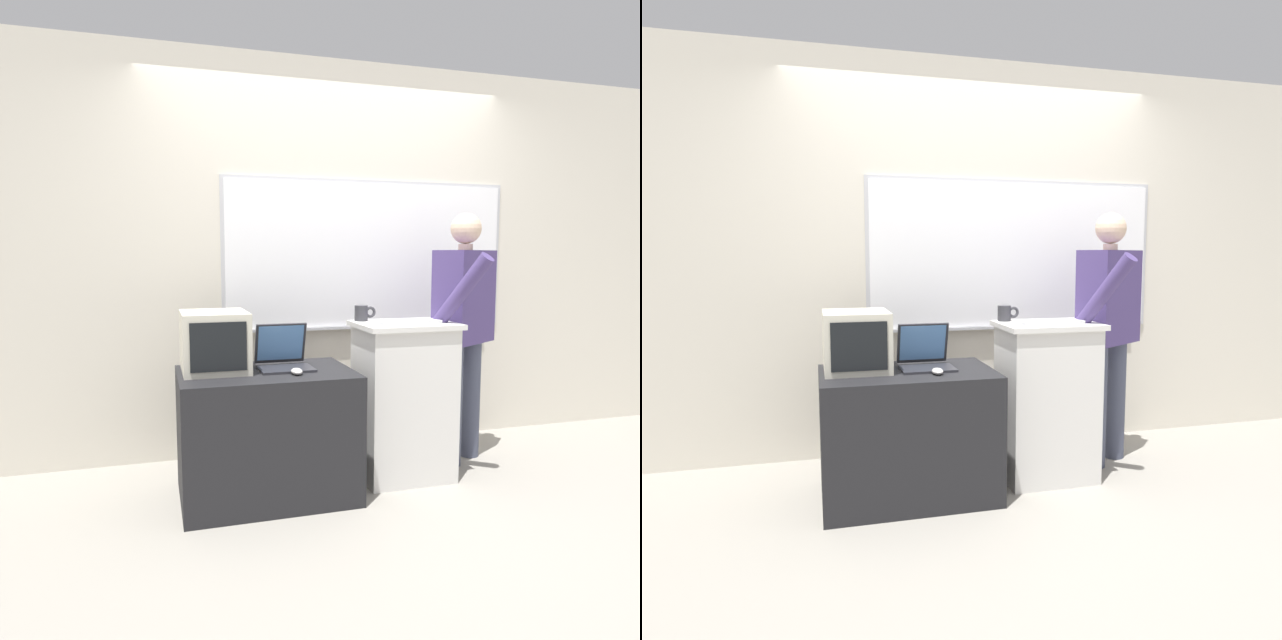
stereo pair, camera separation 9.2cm
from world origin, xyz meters
TOP-DOWN VIEW (x-y plane):
  - ground_plane at (0.00, 0.00)m, footprint 30.00×30.00m
  - back_wall at (0.01, 1.17)m, footprint 6.40×0.17m
  - lectern_podium at (0.26, 0.45)m, footprint 0.58×0.44m
  - side_desk at (-0.59, 0.40)m, footprint 0.95×0.63m
  - person_presenter at (0.74, 0.59)m, footprint 0.60×0.70m
  - laptop at (-0.47, 0.48)m, footprint 0.30×0.30m
  - wireless_keyboard at (0.25, 0.39)m, footprint 0.39×0.12m
  - computer_mouse_by_laptop at (-0.45, 0.27)m, footprint 0.06×0.10m
  - crt_monitor at (-0.86, 0.49)m, footprint 0.36×0.41m
  - coffee_mug at (0.05, 0.60)m, footprint 0.13×0.08m

SIDE VIEW (x-z plane):
  - ground_plane at x=0.00m, z-range 0.00..0.00m
  - side_desk at x=-0.59m, z-range 0.00..0.71m
  - lectern_podium at x=0.26m, z-range 0.00..0.95m
  - computer_mouse_by_laptop at x=-0.45m, z-range 0.71..0.75m
  - laptop at x=-0.47m, z-range 0.66..0.91m
  - crt_monitor at x=-0.86m, z-range 0.71..1.04m
  - person_presenter at x=0.74m, z-range 0.12..1.74m
  - wireless_keyboard at x=0.25m, z-range 0.95..0.97m
  - coffee_mug at x=0.05m, z-range 0.95..1.04m
  - back_wall at x=0.01m, z-range 0.00..2.65m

